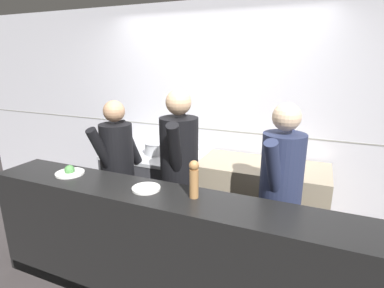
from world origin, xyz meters
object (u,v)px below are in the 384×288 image
Objects in this scene: mixing_bowl_steel at (279,162)px; chef_head_cook at (118,170)px; chefs_knife at (279,172)px; plated_dish_appetiser at (146,188)px; oven_range at (156,187)px; chef_line at (280,192)px; stock_pot at (155,148)px; pepper_mill at (194,178)px; plated_dish_main at (70,172)px; chef_sous at (179,172)px.

chef_head_cook is (-1.50, -0.63, -0.08)m from mixing_bowl_steel.
plated_dish_appetiser is (-0.89, -0.95, 0.07)m from chefs_knife.
mixing_bowl_steel is at bearing 52.37° from plated_dish_appetiser.
chef_line is at bearing -22.08° from oven_range.
oven_range is 0.77m from chef_head_cook.
plated_dish_appetiser is (0.56, -1.12, 0.04)m from stock_pot.
mixing_bowl_steel is 0.18× the size of chef_head_cook.
chef_head_cook is at bearing -95.78° from oven_range.
chefs_knife is at bearing -6.97° from stock_pot.
mixing_bowl_steel is 1.21m from pepper_mill.
mixing_bowl_steel is at bearing 33.74° from plated_dish_main.
plated_dish_main is at bearing -146.26° from mixing_bowl_steel.
chef_head_cook is 0.69m from chef_sous.
plated_dish_appetiser is 0.42m from pepper_mill.
chef_sous is (0.61, -0.62, 0.01)m from stock_pot.
oven_range is at bearing 92.51° from chef_head_cook.
pepper_mill is 0.17× the size of chef_line.
chefs_knife is at bearing 28.91° from plated_dish_main.
plated_dish_main is at bearing -153.37° from chef_line.
stock_pot is 1.26m from plated_dish_appetiser.
oven_range is 0.52m from stock_pot.
plated_dish_appetiser is at bearing -133.34° from chefs_knife.
chef_head_cook reaches higher than chefs_knife.
plated_dish_appetiser is 0.14× the size of chef_head_cook.
mixing_bowl_steel is 1.17× the size of plated_dish_main.
chef_sous reaches higher than chefs_knife.
chef_sous is 1.04× the size of chef_line.
mixing_bowl_steel is (1.43, -0.00, 0.01)m from stock_pot.
chef_line is (1.60, 0.00, 0.04)m from chef_head_cook.
oven_range is 4.32× the size of stock_pot.
chefs_knife is at bearing -81.15° from mixing_bowl_steel.
chef_sous reaches higher than pepper_mill.
plated_dish_appetiser is 0.13× the size of chef_sous.
oven_range is 1.56m from chefs_knife.
chef_line is at bearing -16.97° from chef_sous.
chef_sous is at bearing -45.38° from stock_pot.
chef_head_cook is at bearing 155.42° from pepper_mill.
plated_dish_main reaches higher than oven_range.
stock_pot is at bearing 91.41° from chef_head_cook.
chef_head_cook is at bearing 164.17° from chef_sous.
plated_dish_main is 0.16× the size of chef_head_cook.
plated_dish_main is (-1.66, -1.11, 0.04)m from mixing_bowl_steel.
stock_pot is 0.87m from chef_sous.
chef_sous is (0.05, 0.50, -0.04)m from plated_dish_appetiser.
chef_line is (0.96, 0.50, -0.07)m from plated_dish_appetiser.
oven_range is at bearing 117.20° from plated_dish_appetiser.
oven_range is 1.63m from pepper_mill.
stock_pot is 1.65m from chef_line.
chef_head_cook is (-0.08, -0.63, -0.07)m from stock_pot.
chef_sous is at bearing -142.91° from mixing_bowl_steel.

